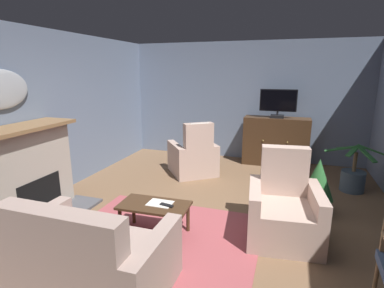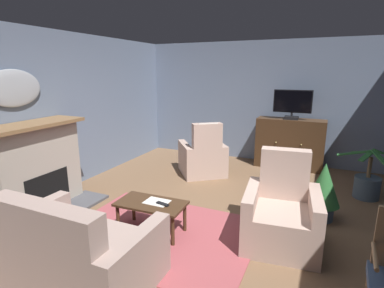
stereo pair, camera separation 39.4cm
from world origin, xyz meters
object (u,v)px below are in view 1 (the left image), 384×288
Objects in this scene: television at (278,103)px; armchair_facing_sofa at (193,158)px; potted_plant_tall_palm_by_window at (318,183)px; potted_plant_on_hearth_side at (353,178)px; tv_cabinet at (275,142)px; armchair_by_fireplace at (284,211)px; tv_remote at (167,205)px; coffee_table at (154,208)px; folded_newspaper at (160,203)px; fireplace at (27,175)px; wall_mirror_oval at (0,89)px; sofa_floral at (87,260)px.

television reaches higher than armchair_facing_sofa.
potted_plant_tall_palm_by_window is 1.26m from potted_plant_on_hearth_side.
tv_cabinet is 1.76m from potted_plant_on_hearth_side.
armchair_by_fireplace reaches higher than potted_plant_tall_palm_by_window.
armchair_facing_sofa reaches higher than armchair_by_fireplace.
armchair_facing_sofa is at bearing -69.19° from tv_remote.
folded_newspaper is at bearing 34.00° from coffee_table.
television is at bearing 48.65° from fireplace.
wall_mirror_oval is 2.62m from tv_remote.
television is 0.69× the size of armchair_by_fireplace.
fireplace is 3.40m from armchair_by_fireplace.
potted_plant_on_hearth_side reaches higher than tv_remote.
wall_mirror_oval is 2.53m from folded_newspaper.
tv_remote is at bearing 73.12° from sofa_floral.
armchair_by_fireplace is 2.56m from armchair_facing_sofa.
coffee_table is 0.85× the size of potted_plant_on_hearth_side.
potted_plant_tall_palm_by_window is at bearing -25.61° from armchair_facing_sofa.
wall_mirror_oval reaches higher than tv_remote.
tv_cabinet is (3.07, 3.55, -0.12)m from fireplace.
wall_mirror_oval is 4.84m from television.
fireplace is 1.45× the size of potted_plant_on_hearth_side.
armchair_facing_sofa is 1.14× the size of potted_plant_on_hearth_side.
sofa_floral reaches higher than coffee_table.
fireplace is 1.09× the size of tv_cabinet.
potted_plant_on_hearth_side is at bearing -38.42° from television.
fireplace is 1.74× the size of wall_mirror_oval.
folded_newspaper is 0.21× the size of sofa_floral.
sofa_floral is at bearing -29.99° from fireplace.
folded_newspaper is at bearing -10.95° from tv_remote.
potted_plant_on_hearth_side is at bearing 58.90° from potted_plant_tall_palm_by_window.
potted_plant_on_hearth_side is at bearing -39.78° from tv_cabinet.
potted_plant_tall_palm_by_window is (0.70, -2.13, -0.90)m from television.
fireplace reaches higher than tv_cabinet.
tv_remote is (0.16, -0.00, 0.07)m from coffee_table.
wall_mirror_oval is 0.79× the size of armchair_by_fireplace.
armchair_facing_sofa is (-1.48, -1.08, -1.01)m from television.
armchair_by_fireplace is at bearing 15.54° from folded_newspaper.
television reaches higher than potted_plant_on_hearth_side.
tv_remote is (-1.07, -3.38, -0.93)m from television.
sofa_floral reaches higher than potted_plant_tall_palm_by_window.
armchair_facing_sofa is at bearing -142.56° from tv_cabinet.
folded_newspaper is 0.29× the size of potted_plant_on_hearth_side.
potted_plant_on_hearth_side is (0.64, 1.07, -0.23)m from potted_plant_tall_palm_by_window.
television reaches higher than armchair_by_fireplace.
coffee_table is (-1.24, -3.38, -1.00)m from television.
tv_remote reaches higher than folded_newspaper.
folded_newspaper is 0.37× the size of potted_plant_tall_palm_by_window.
fireplace reaches higher than armchair_facing_sofa.
television is 2.05m from potted_plant_on_hearth_side.
wall_mirror_oval reaches higher than coffee_table.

